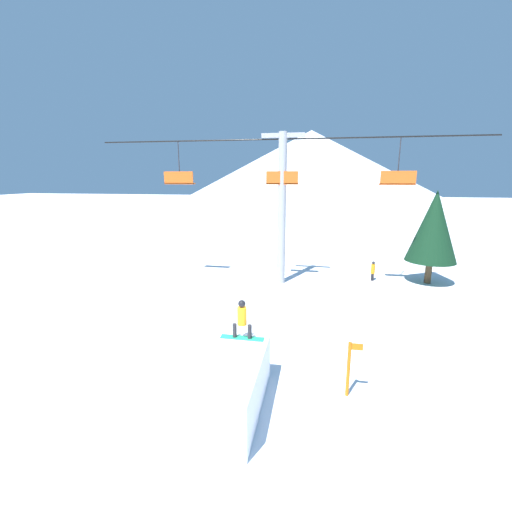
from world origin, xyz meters
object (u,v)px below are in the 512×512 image
object	(u,v)px
trail_marker	(349,368)
distant_skier	(373,270)
snow_ramp	(224,385)
pine_tree_near	(434,226)
snowboarder	(242,320)

from	to	relation	value
trail_marker	distant_skier	xyz separation A→B (m)	(2.36, 12.05, -0.24)
trail_marker	distant_skier	world-z (taller)	trail_marker
snow_ramp	distant_skier	size ratio (longest dim) A/B	2.89
pine_tree_near	distant_skier	world-z (taller)	pine_tree_near
pine_tree_near	snow_ramp	bearing A→B (deg)	-123.89
snow_ramp	trail_marker	world-z (taller)	trail_marker
snowboarder	pine_tree_near	bearing A→B (deg)	53.82
trail_marker	snowboarder	bearing A→B (deg)	176.92
snowboarder	distant_skier	xyz separation A→B (m)	(5.55, 11.87, -1.39)
snow_ramp	distant_skier	world-z (taller)	snow_ramp
distant_skier	snow_ramp	bearing A→B (deg)	-113.48
snowboarder	distant_skier	size ratio (longest dim) A/B	1.09
pine_tree_near	trail_marker	distance (m)	13.60
snow_ramp	snowboarder	bearing A→B (deg)	81.60
snow_ramp	distant_skier	bearing A→B (deg)	66.52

